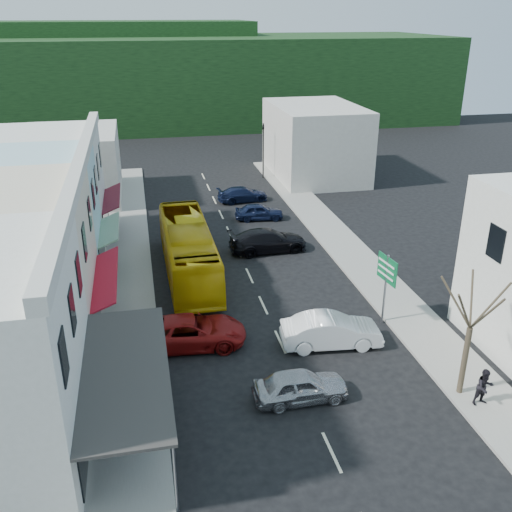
{
  "coord_description": "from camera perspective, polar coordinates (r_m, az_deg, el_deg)",
  "views": [
    {
      "loc": [
        -6.28,
        -23.95,
        15.4
      ],
      "look_at": [
        0.0,
        6.0,
        2.2
      ],
      "focal_mm": 40.0,
      "sensor_mm": 36.0,
      "label": 1
    }
  ],
  "objects": [
    {
      "name": "ground",
      "position": [
        29.16,
        2.45,
        -8.57
      ],
      "size": [
        120.0,
        120.0,
        0.0
      ],
      "primitive_type": "plane",
      "color": "black",
      "rests_on": "ground"
    },
    {
      "name": "sidewalk_left",
      "position": [
        37.27,
        -12.65,
        -1.55
      ],
      "size": [
        3.0,
        52.0,
        0.15
      ],
      "primitive_type": "cube",
      "color": "gray",
      "rests_on": "ground"
    },
    {
      "name": "sidewalk_right",
      "position": [
        39.71,
        9.45,
        0.3
      ],
      "size": [
        3.0,
        52.0,
        0.15
      ],
      "primitive_type": "cube",
      "color": "gray",
      "rests_on": "ground"
    },
    {
      "name": "shopfront_row",
      "position": [
        31.73,
        -22.27,
        0.45
      ],
      "size": [
        8.25,
        30.0,
        8.0
      ],
      "color": "silver",
      "rests_on": "ground"
    },
    {
      "name": "distant_block_left",
      "position": [
        52.75,
        -17.93,
        8.61
      ],
      "size": [
        8.0,
        10.0,
        6.0
      ],
      "primitive_type": "cube",
      "color": "#B7B2A8",
      "rests_on": "ground"
    },
    {
      "name": "distant_block_right",
      "position": [
        57.88,
        5.91,
        11.35
      ],
      "size": [
        8.0,
        12.0,
        7.0
      ],
      "primitive_type": "cube",
      "color": "#B7B2A8",
      "rests_on": "ground"
    },
    {
      "name": "hillside",
      "position": [
        89.59,
        -9.12,
        17.51
      ],
      "size": [
        80.0,
        26.0,
        14.0
      ],
      "color": "black",
      "rests_on": "ground"
    },
    {
      "name": "bus",
      "position": [
        35.87,
        -6.8,
        0.45
      ],
      "size": [
        2.61,
        11.62,
        3.1
      ],
      "primitive_type": "imported",
      "rotation": [
        0.0,
        0.0,
        0.01
      ],
      "color": "gold",
      "rests_on": "ground"
    },
    {
      "name": "car_silver",
      "position": [
        24.97,
        4.47,
        -12.81
      ],
      "size": [
        4.42,
        1.85,
        1.4
      ],
      "primitive_type": "imported",
      "rotation": [
        0.0,
        0.0,
        1.58
      ],
      "color": "#A8A8AD",
      "rests_on": "ground"
    },
    {
      "name": "car_white",
      "position": [
        28.75,
        7.51,
        -7.64
      ],
      "size": [
        4.55,
        2.22,
        1.4
      ],
      "primitive_type": "imported",
      "rotation": [
        0.0,
        0.0,
        1.47
      ],
      "color": "white",
      "rests_on": "ground"
    },
    {
      "name": "car_red",
      "position": [
        28.71,
        -6.57,
        -7.64
      ],
      "size": [
        4.74,
        2.26,
        1.4
      ],
      "primitive_type": "imported",
      "rotation": [
        0.0,
        0.0,
        1.49
      ],
      "color": "maroon",
      "rests_on": "ground"
    },
    {
      "name": "car_black_near",
      "position": [
        39.45,
        1.21,
        1.45
      ],
      "size": [
        4.6,
        2.11,
        1.4
      ],
      "primitive_type": "imported",
      "rotation": [
        0.0,
        0.0,
        1.63
      ],
      "color": "black",
      "rests_on": "ground"
    },
    {
      "name": "car_navy_mid",
      "position": [
        45.55,
        0.31,
        4.51
      ],
      "size": [
        4.56,
        2.22,
        1.4
      ],
      "primitive_type": "imported",
      "rotation": [
        0.0,
        0.0,
        1.47
      ],
      "color": "black",
      "rests_on": "ground"
    },
    {
      "name": "car_navy_far",
      "position": [
        50.06,
        -1.33,
        6.25
      ],
      "size": [
        4.69,
        2.36,
        1.4
      ],
      "primitive_type": "imported",
      "rotation": [
        0.0,
        0.0,
        1.69
      ],
      "color": "black",
      "rests_on": "ground"
    },
    {
      "name": "pedestrian_left",
      "position": [
        28.15,
        -12.35,
        -8.04
      ],
      "size": [
        0.41,
        0.61,
        1.7
      ],
      "primitive_type": "imported",
      "rotation": [
        0.0,
        0.0,
        1.55
      ],
      "color": "black",
      "rests_on": "sidewalk_left"
    },
    {
      "name": "pedestrian_right",
      "position": [
        26.12,
        21.89,
        -12.06
      ],
      "size": [
        0.73,
        0.48,
        1.7
      ],
      "primitive_type": "imported",
      "rotation": [
        0.0,
        0.0,
        0.06
      ],
      "color": "black",
      "rests_on": "sidewalk_right"
    },
    {
      "name": "direction_sign",
      "position": [
        30.59,
        12.78,
        -3.33
      ],
      "size": [
        0.65,
        1.83,
        3.95
      ],
      "primitive_type": null,
      "rotation": [
        0.0,
        0.0,
        0.13
      ],
      "color": "#0C5E32",
      "rests_on": "ground"
    },
    {
      "name": "street_tree",
      "position": [
        25.33,
        20.61,
        -6.76
      ],
      "size": [
        3.52,
        3.52,
        6.68
      ],
      "primitive_type": null,
      "rotation": [
        0.0,
        0.0,
        -0.37
      ],
      "color": "#372D20",
      "rests_on": "ground"
    },
    {
      "name": "traffic_signal",
      "position": [
        56.9,
        0.73,
        10.45
      ],
      "size": [
        1.27,
        1.45,
        5.42
      ],
      "primitive_type": null,
      "rotation": [
        0.0,
        0.0,
        2.77
      ],
      "color": "black",
      "rests_on": "ground"
    }
  ]
}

